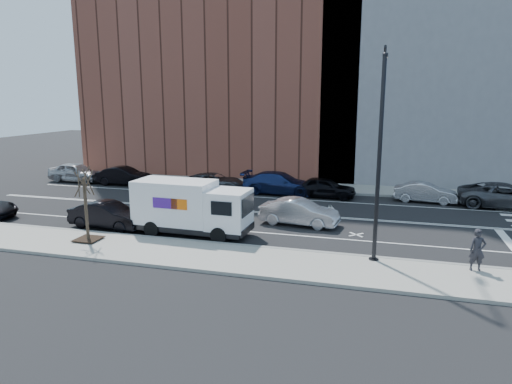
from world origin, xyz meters
The scene contains 21 objects.
ground centered at (0.00, 0.00, 0.00)m, with size 120.00×120.00×0.00m, color black.
sidewalk_near centered at (0.00, -8.80, 0.07)m, with size 44.00×3.60×0.15m, color gray.
sidewalk_far centered at (0.00, 8.80, 0.07)m, with size 44.00×3.60×0.15m, color gray.
curb_near centered at (0.00, -7.00, 0.08)m, with size 44.00×0.25×0.17m, color gray.
curb_far centered at (0.00, 7.00, 0.08)m, with size 44.00×0.25×0.17m, color gray.
road_markings centered at (0.00, 0.00, 0.00)m, with size 40.00×8.60×0.01m, color white, non-canonical shape.
bldg_brick centered at (-8.00, 15.60, 11.00)m, with size 26.00×10.00×22.00m, color brown.
bldg_concrete centered at (12.00, 15.60, 13.00)m, with size 20.00×10.00×26.00m, color slate.
streetlight centered at (7.00, -6.91, 5.08)m, with size 0.44×4.02×9.34m.
street_tree centered at (-7.00, -8.40, 1.45)m, with size 1.20×1.20×3.75m.
fedex_van centered at (-2.57, -5.60, 1.52)m, with size 6.44×2.45×2.91m.
far_parked_a centered at (-18.47, 6.10, 0.83)m, with size 1.97×4.89×1.67m, color #98989C.
far_parked_b centered at (-13.60, 5.86, 0.77)m, with size 1.62×4.64×1.53m, color black.
far_parked_c centered at (-5.60, 5.90, 0.68)m, with size 2.25×4.87×1.35m, color #494B51.
far_parked_d centered at (-0.29, 5.89, 0.83)m, with size 2.34×5.75×1.67m, color navy.
far_parked_e centered at (3.20, 5.53, 0.76)m, with size 1.79×4.46×1.52m, color black.
far_parked_f centered at (10.18, 5.89, 0.70)m, with size 1.48×4.24×1.40m, color #B8B8BD.
far_parked_g centered at (15.20, 5.56, 0.82)m, with size 2.74×5.93×1.65m, color #424449.
driving_sedan centered at (2.68, -2.20, 0.75)m, with size 1.59×4.55×1.50m, color silver.
near_parked_rear_a centered at (-7.56, -5.72, 0.74)m, with size 1.58×4.52×1.49m, color black.
pedestrian centered at (11.14, -7.59, 1.04)m, with size 0.65×0.43×1.78m, color #242329.
Camera 1 is at (7.11, -27.41, 7.28)m, focal length 32.00 mm.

